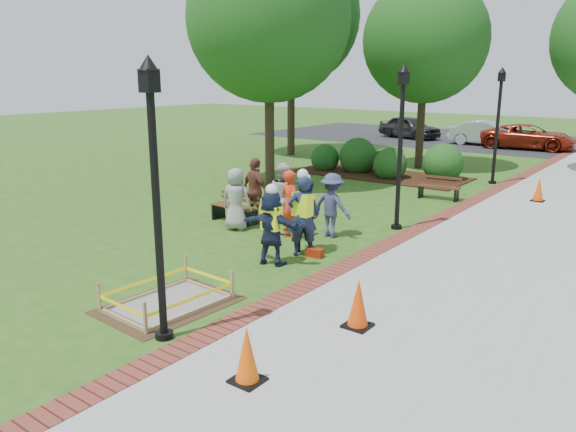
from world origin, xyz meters
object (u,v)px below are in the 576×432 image
Objects in this scene: wet_concrete_pad at (168,293)px; cone_front at (247,356)px; bench_near at (234,213)px; lamp_near at (155,181)px; hivis_worker_a at (272,225)px; hivis_worker_b at (302,213)px; hivis_worker_c at (305,213)px.

wet_concrete_pad is 2.96× the size of cone_front.
lamp_near is (3.92, -5.93, 2.23)m from bench_near.
bench_near is 7.44m from lamp_near.
wet_concrete_pad is 0.56× the size of lamp_near.
hivis_worker_a reaches higher than bench_near.
cone_front is at bearing -55.29° from hivis_worker_a.
hivis_worker_b is (-2.60, 4.89, 0.59)m from cone_front.
cone_front is 0.44× the size of hivis_worker_c.
cone_front is at bearing -46.55° from bench_near.
lamp_near is (-1.90, 0.21, 2.09)m from cone_front.
bench_near is at bearing 162.48° from hivis_worker_c.
wet_concrete_pad is 1.30× the size of hivis_worker_c.
hivis_worker_a is 1.19m from hivis_worker_c.
cone_front is (2.82, -1.10, 0.16)m from wet_concrete_pad.
bench_near reaches higher than wet_concrete_pad.
hivis_worker_b is 1.08× the size of hivis_worker_c.
lamp_near is at bearing -56.54° from bench_near.
hivis_worker_b is (-0.70, 4.68, -1.50)m from lamp_near.
hivis_worker_b is (0.15, 0.92, 0.09)m from hivis_worker_a.
hivis_worker_b is at bearing 98.57° from lamp_near.
hivis_worker_c is (0.08, 4.06, 0.68)m from wet_concrete_pad.
bench_near is 0.83× the size of hivis_worker_a.
bench_near is 0.75× the size of hivis_worker_b.
hivis_worker_b reaches higher than hivis_worker_c.
hivis_worker_a is at bearing -35.26° from bench_near.
hivis_worker_b is (0.21, 3.78, 0.74)m from wet_concrete_pad.
hivis_worker_a is (0.07, 2.87, 0.65)m from wet_concrete_pad.
wet_concrete_pad is 3.86m from hivis_worker_b.
hivis_worker_c is at bearing 99.57° from lamp_near.
lamp_near is at bearing -81.43° from hivis_worker_b.
cone_front is 5.57m from hivis_worker_b.
hivis_worker_a is at bearing -90.90° from hivis_worker_c.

